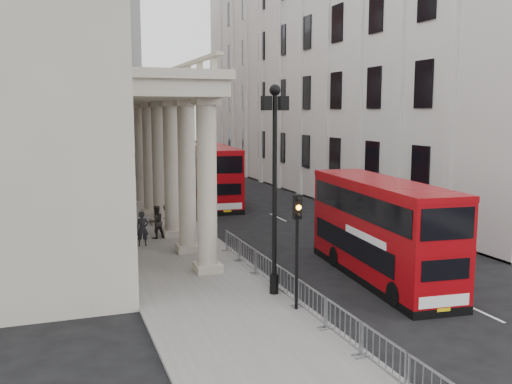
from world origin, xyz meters
TOP-DOWN VIEW (x-y plane):
  - ground at (0.00, 0.00)m, footprint 260.00×260.00m
  - sidewalk_west at (-3.00, 30.00)m, footprint 6.00×140.00m
  - sidewalk_east at (13.50, 30.00)m, footprint 3.00×140.00m
  - kerb at (-0.05, 30.00)m, footprint 0.20×140.00m
  - portico_building at (-10.50, 18.00)m, footprint 9.00×28.00m
  - brick_building at (-10.50, 48.00)m, footprint 9.00×32.00m
  - west_building_far at (-10.50, 80.00)m, footprint 9.00×30.00m
  - east_building at (16.00, 32.00)m, footprint 8.00×55.00m
  - monument_column at (6.00, 92.00)m, footprint 8.00×8.00m
  - lamp_post_south at (-0.60, 4.00)m, footprint 1.05×0.44m
  - lamp_post_mid at (-0.60, 20.00)m, footprint 1.05×0.44m
  - lamp_post_north at (-0.60, 36.00)m, footprint 1.05×0.44m
  - traffic_light at (-0.50, 1.98)m, footprint 0.28×0.33m
  - crowd_barriers at (-0.35, 2.23)m, footprint 0.50×18.75m
  - bus_near at (4.73, 4.71)m, footprint 3.38×10.41m
  - bus_far at (3.41, 27.29)m, footprint 3.69×11.01m
  - pedestrian_a at (-4.34, 14.11)m, footprint 0.73×0.52m
  - pedestrian_b at (-3.32, 15.70)m, footprint 1.11×0.97m
  - pedestrian_c at (-2.12, 19.80)m, footprint 1.08×0.90m

SIDE VIEW (x-z plane):
  - ground at x=0.00m, z-range 0.00..0.00m
  - sidewalk_west at x=-3.00m, z-range 0.00..0.12m
  - sidewalk_east at x=13.50m, z-range 0.00..0.12m
  - kerb at x=-0.05m, z-range 0.00..0.14m
  - crowd_barriers at x=-0.35m, z-range 0.12..1.22m
  - pedestrian_c at x=-2.12m, z-range 0.12..2.01m
  - pedestrian_a at x=-4.34m, z-range 0.12..2.01m
  - pedestrian_b at x=-3.32m, z-range 0.12..2.04m
  - bus_near at x=4.73m, z-range 0.10..4.51m
  - bus_far at x=3.41m, z-range 0.11..4.77m
  - traffic_light at x=-0.50m, z-range 0.96..5.26m
  - lamp_post_south at x=-0.60m, z-range 0.75..9.07m
  - lamp_post_mid at x=-0.60m, z-range 0.75..9.07m
  - lamp_post_north at x=-0.60m, z-range 0.75..9.07m
  - portico_building at x=-10.50m, z-range 0.00..12.00m
  - west_building_far at x=-10.50m, z-range 0.00..20.00m
  - brick_building at x=-10.50m, z-range 0.00..22.00m
  - east_building at x=16.00m, z-range 0.00..25.00m
  - monument_column at x=6.00m, z-range -11.12..43.08m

